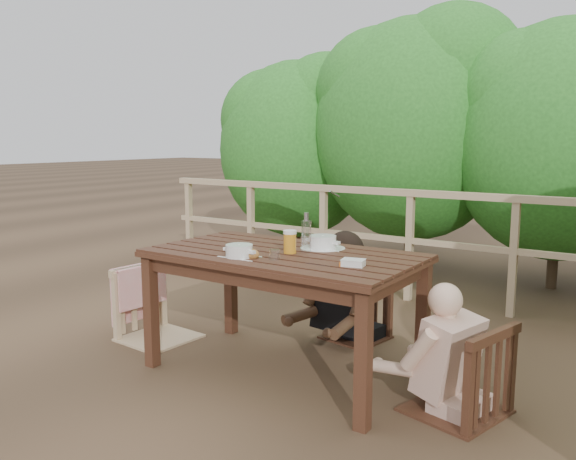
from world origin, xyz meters
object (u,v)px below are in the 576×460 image
Objects in this scene: butter_tub at (353,264)px; table at (284,314)px; tumbler at (274,256)px; beer_glass at (290,243)px; chair_right at (459,327)px; diner_right at (465,311)px; bottle at (306,233)px; chair_far at (357,283)px; woman at (358,255)px; soup_near at (239,252)px; bread_roll at (250,254)px; soup_far at (323,243)px; chair_left at (157,273)px.

table is at bearing 153.87° from butter_tub.
table is 21.52× the size of tumbler.
chair_right is at bearing 4.18° from beer_glass.
diner_right is 1.05m from bottle.
table is 1.72× the size of chair_right.
woman reaches higher than chair_far.
diner_right is at bearing 16.04° from tumbler.
diner_right is at bearing 15.42° from soup_near.
butter_tub is at bearing 122.61° from diner_right.
bread_roll is 1.51× the size of tumbler.
chair_far is 5.36× the size of beer_glass.
woman is 1.28m from diner_right.
soup_far is 2.29× the size of butter_tub.
bread_roll is at bearing -88.94° from chair_far.
soup_far is 2.49× the size of bread_roll.
bottle is at bearing -77.37° from chair_right.
butter_tub is at bearing -56.45° from chair_right.
bottle reaches higher than chair_left.
woman is 0.87m from beer_glass.
chair_left is 1.25m from tumbler.
woman is (0.00, 0.02, 0.20)m from chair_far.
soup_far is 0.55m from butter_tub.
soup_near reaches higher than chair_far.
table is 1.13m from diner_right.
soup_near is (-0.12, -0.28, 0.42)m from table.
bottle reaches higher than soup_near.
bread_roll is (1.04, -0.24, 0.29)m from chair_left.
woman is 16.30× the size of tumbler.
tumbler reaches higher than table.
chair_right reaches higher than chair_far.
soup_far is 0.48m from tumbler.
chair_left is 13.04× the size of tumbler.
woman is 10.81× the size of bread_roll.
chair_right is (1.08, 0.06, 0.10)m from table.
beer_glass is 0.61× the size of bottle.
soup_near reaches higher than tumbler.
chair_left reaches higher than beer_glass.
table is 0.51m from soup_far.
soup_near is (-0.21, -1.09, 0.39)m from chair_far.
tumbler is at bearing 99.51° from woman.
beer_glass is 0.13m from bottle.
chair_far is (0.09, 0.81, 0.04)m from table.
bottle reaches higher than tumbler.
chair_right reaches higher than tumbler.
soup_far is 1.12× the size of bottle.
bread_roll is 0.39m from bottle.
bottle is 3.37× the size of tumbler.
beer_glass is at bearing 63.21° from bread_roll.
woman reaches higher than table.
soup_far is 3.76× the size of tumbler.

